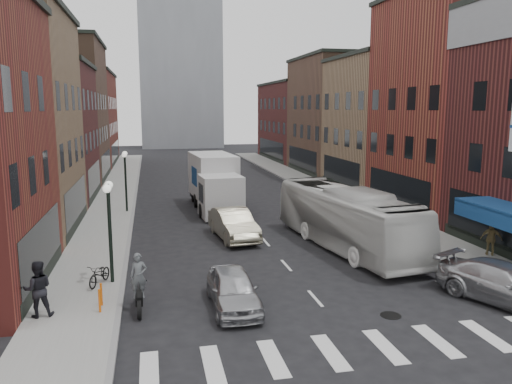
# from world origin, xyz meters

# --- Properties ---
(ground) EXTENTS (160.00, 160.00, 0.00)m
(ground) POSITION_xyz_m (0.00, 0.00, 0.00)
(ground) COLOR black
(ground) RESTS_ON ground
(sidewalk_left) EXTENTS (3.00, 74.00, 0.15)m
(sidewalk_left) POSITION_xyz_m (-8.50, 22.00, 0.07)
(sidewalk_left) COLOR gray
(sidewalk_left) RESTS_ON ground
(sidewalk_right) EXTENTS (3.00, 74.00, 0.15)m
(sidewalk_right) POSITION_xyz_m (8.50, 22.00, 0.07)
(sidewalk_right) COLOR gray
(sidewalk_right) RESTS_ON ground
(curb_left) EXTENTS (0.20, 74.00, 0.16)m
(curb_left) POSITION_xyz_m (-7.00, 22.00, 0.00)
(curb_left) COLOR gray
(curb_left) RESTS_ON ground
(curb_right) EXTENTS (0.20, 74.00, 0.16)m
(curb_right) POSITION_xyz_m (7.00, 22.00, 0.00)
(curb_right) COLOR gray
(curb_right) RESTS_ON ground
(crosswalk_stripes) EXTENTS (12.00, 2.20, 0.01)m
(crosswalk_stripes) POSITION_xyz_m (0.00, -3.00, 0.00)
(crosswalk_stripes) COLOR silver
(crosswalk_stripes) RESTS_ON ground
(bldg_left_mid_b) EXTENTS (10.30, 10.20, 10.30)m
(bldg_left_mid_b) POSITION_xyz_m (-14.99, 24.00, 5.15)
(bldg_left_mid_b) COLOR #4D1B1B
(bldg_left_mid_b) RESTS_ON ground
(bldg_left_far_a) EXTENTS (10.30, 12.20, 13.30)m
(bldg_left_far_a) POSITION_xyz_m (-14.99, 35.00, 6.65)
(bldg_left_far_a) COLOR brown
(bldg_left_far_a) RESTS_ON ground
(bldg_left_far_b) EXTENTS (10.30, 16.20, 11.30)m
(bldg_left_far_b) POSITION_xyz_m (-14.99, 49.00, 5.65)
(bldg_left_far_b) COLOR maroon
(bldg_left_far_b) RESTS_ON ground
(bldg_right_mid_a) EXTENTS (10.30, 10.20, 14.30)m
(bldg_right_mid_a) POSITION_xyz_m (15.00, 14.00, 7.15)
(bldg_right_mid_a) COLOR maroon
(bldg_right_mid_a) RESTS_ON ground
(bldg_right_mid_b) EXTENTS (10.30, 10.20, 11.30)m
(bldg_right_mid_b) POSITION_xyz_m (14.99, 24.00, 5.65)
(bldg_right_mid_b) COLOR #8D6D4E
(bldg_right_mid_b) RESTS_ON ground
(bldg_right_far_a) EXTENTS (10.30, 12.20, 12.30)m
(bldg_right_far_a) POSITION_xyz_m (14.99, 35.00, 6.15)
(bldg_right_far_a) COLOR brown
(bldg_right_far_a) RESTS_ON ground
(bldg_right_far_b) EXTENTS (10.30, 16.20, 10.30)m
(bldg_right_far_b) POSITION_xyz_m (14.99, 49.00, 5.15)
(bldg_right_far_b) COLOR #4D1B1B
(bldg_right_far_b) RESTS_ON ground
(awning_blue) EXTENTS (1.80, 5.00, 0.78)m
(awning_blue) POSITION_xyz_m (8.93, 2.50, 2.63)
(awning_blue) COLOR navy
(awning_blue) RESTS_ON ground
(distant_tower) EXTENTS (14.00, 14.00, 50.00)m
(distant_tower) POSITION_xyz_m (0.00, 78.00, 25.00)
(distant_tower) COLOR #9399A0
(distant_tower) RESTS_ON ground
(streetlamp_near) EXTENTS (0.32, 1.22, 4.11)m
(streetlamp_near) POSITION_xyz_m (-7.40, 4.00, 2.91)
(streetlamp_near) COLOR black
(streetlamp_near) RESTS_ON ground
(streetlamp_far) EXTENTS (0.32, 1.22, 4.11)m
(streetlamp_far) POSITION_xyz_m (-7.40, 18.00, 2.91)
(streetlamp_far) COLOR black
(streetlamp_far) RESTS_ON ground
(bike_rack) EXTENTS (0.08, 0.68, 0.80)m
(bike_rack) POSITION_xyz_m (-7.60, 1.30, 0.55)
(bike_rack) COLOR #D8590C
(bike_rack) RESTS_ON sidewalk_left
(box_truck) EXTENTS (3.04, 8.75, 3.73)m
(box_truck) POSITION_xyz_m (-1.47, 18.12, 1.84)
(box_truck) COLOR silver
(box_truck) RESTS_ON ground
(motorcycle_rider) EXTENTS (0.57, 2.04, 2.08)m
(motorcycle_rider) POSITION_xyz_m (-6.30, 1.16, 0.97)
(motorcycle_rider) COLOR black
(motorcycle_rider) RESTS_ON ground
(transit_bus) EXTENTS (4.00, 11.21, 3.06)m
(transit_bus) POSITION_xyz_m (3.65, 7.14, 1.53)
(transit_bus) COLOR silver
(transit_bus) RESTS_ON ground
(sedan_left_near) EXTENTS (1.61, 3.98, 1.35)m
(sedan_left_near) POSITION_xyz_m (-3.10, 0.79, 0.68)
(sedan_left_near) COLOR #ACACB0
(sedan_left_near) RESTS_ON ground
(sedan_left_far) EXTENTS (2.23, 5.01, 1.60)m
(sedan_left_far) POSITION_xyz_m (-1.53, 10.09, 0.80)
(sedan_left_far) COLOR beige
(sedan_left_far) RESTS_ON ground
(curb_car) EXTENTS (3.86, 5.34, 1.44)m
(curb_car) POSITION_xyz_m (6.50, -0.87, 0.72)
(curb_car) COLOR #AAABAF
(curb_car) RESTS_ON ground
(parked_bicycle) EXTENTS (1.10, 1.67, 0.83)m
(parked_bicycle) POSITION_xyz_m (-7.85, 3.79, 0.56)
(parked_bicycle) COLOR black
(parked_bicycle) RESTS_ON sidewalk_left
(ped_left_solo) EXTENTS (0.98, 0.66, 1.88)m
(ped_left_solo) POSITION_xyz_m (-9.52, 1.07, 1.09)
(ped_left_solo) COLOR black
(ped_left_solo) RESTS_ON sidewalk_left
(ped_right_b) EXTENTS (1.02, 0.88, 1.57)m
(ped_right_b) POSITION_xyz_m (9.60, 4.06, 0.93)
(ped_right_b) COLOR olive
(ped_right_b) RESTS_ON sidewalk_right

